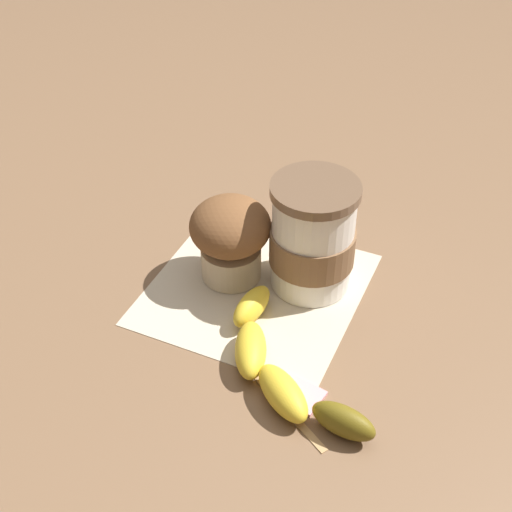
{
  "coord_description": "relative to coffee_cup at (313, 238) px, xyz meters",
  "views": [
    {
      "loc": [
        0.43,
        0.37,
        0.52
      ],
      "look_at": [
        0.0,
        0.0,
        0.05
      ],
      "focal_mm": 50.0,
      "sensor_mm": 36.0,
      "label": 1
    }
  ],
  "objects": [
    {
      "name": "muffin",
      "position": [
        0.05,
        -0.07,
        -0.01
      ],
      "size": [
        0.09,
        0.09,
        0.1
      ],
      "color": "beige",
      "rests_on": "paper_napkin"
    },
    {
      "name": "banana",
      "position": [
        0.13,
        0.06,
        -0.04
      ],
      "size": [
        0.12,
        0.2,
        0.03
      ],
      "color": "gold",
      "rests_on": "paper_napkin"
    },
    {
      "name": "ground_plane",
      "position": [
        0.05,
        -0.04,
        -0.06
      ],
      "size": [
        3.0,
        3.0,
        0.0
      ],
      "primitive_type": "plane",
      "color": "brown"
    },
    {
      "name": "coffee_cup",
      "position": [
        0.0,
        0.0,
        0.0
      ],
      "size": [
        0.09,
        0.09,
        0.12
      ],
      "color": "silver",
      "rests_on": "paper_napkin"
    },
    {
      "name": "wooden_stirrer",
      "position": [
        0.15,
        0.09,
        -0.06
      ],
      "size": [
        0.03,
        0.11,
        0.0
      ],
      "primitive_type": "cube",
      "rotation": [
        0.0,
        0.0,
        4.46
      ],
      "color": "tan",
      "rests_on": "ground_plane"
    },
    {
      "name": "sugar_packet",
      "position": [
        0.13,
        0.08,
        -0.06
      ],
      "size": [
        0.04,
        0.05,
        0.01
      ],
      "primitive_type": "cube",
      "rotation": [
        0.0,
        0.0,
        1.68
      ],
      "color": "pink",
      "rests_on": "ground_plane"
    },
    {
      "name": "paper_napkin",
      "position": [
        0.05,
        -0.04,
        -0.06
      ],
      "size": [
        0.27,
        0.27,
        0.0
      ],
      "primitive_type": "cube",
      "rotation": [
        0.0,
        0.0,
        0.29
      ],
      "color": "beige",
      "rests_on": "ground_plane"
    }
  ]
}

